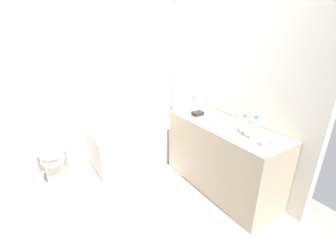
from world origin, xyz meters
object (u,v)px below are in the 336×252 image
sink_basin (226,125)px  sink_faucet (238,121)px  water_bottle_1 (193,106)px  bathtub (141,140)px  toilet_paper_roll (37,182)px  water_bottle_0 (244,125)px  soap_dish (213,119)px  bath_mat (168,173)px  toilet (53,157)px  amenity_basket (198,113)px  water_bottle_2 (255,129)px  drinking_glass_1 (266,142)px  drinking_glass_0 (274,142)px

sink_basin → sink_faucet: size_ratio=2.10×
water_bottle_1 → sink_faucet: bearing=-71.1°
bathtub → toilet_paper_roll: bearing=177.6°
bathtub → water_bottle_0: bathtub is taller
sink_basin → soap_dish: size_ratio=3.55×
sink_faucet → water_bottle_1: water_bottle_1 is taller
soap_dish → bath_mat: soap_dish is taller
toilet → toilet_paper_roll: toilet is taller
bathtub → toilet_paper_roll: 1.54m
sink_basin → toilet_paper_roll: bearing=146.3°
soap_dish → amenity_basket: bearing=104.9°
water_bottle_2 → bath_mat: size_ratio=0.44×
amenity_basket → drinking_glass_1: bearing=-90.5°
bathtub → toilet_paper_roll: size_ratio=11.26×
toilet → bathtub: bearing=91.7°
bathtub → bath_mat: bearing=-80.0°
drinking_glass_1 → water_bottle_0: bearing=77.5°
sink_basin → amenity_basket: amenity_basket is taller
water_bottle_2 → drinking_glass_0: (0.04, -0.21, -0.07)m
water_bottle_2 → toilet_paper_roll: (-2.00, 1.73, -0.94)m
sink_faucet → water_bottle_2: 0.44m
drinking_glass_0 → water_bottle_0: bearing=90.2°
toilet → sink_basin: bearing=57.8°
sink_basin → drinking_glass_1: size_ratio=3.19×
toilet → drinking_glass_0: (1.79, -1.96, 0.58)m
water_bottle_2 → drinking_glass_1: bearing=-102.6°
sink_faucet → drinking_glass_0: drinking_glass_0 is taller
drinking_glass_1 → toilet_paper_roll: bearing=135.9°
sink_faucet → drinking_glass_0: (-0.17, -0.59, 0.01)m
sink_faucet → toilet_paper_roll: sink_faucet is taller
bathtub → drinking_glass_0: (0.52, -1.87, 0.62)m
bathtub → amenity_basket: bearing=-60.7°
sink_basin → sink_faucet: (0.19, 0.00, 0.01)m
bathtub → water_bottle_0: size_ratio=7.27×
sink_basin → drinking_glass_0: bearing=-87.6°
water_bottle_0 → amenity_basket: size_ratio=1.50×
water_bottle_1 → drinking_glass_1: size_ratio=2.07×
sink_basin → bath_mat: (-0.38, 0.67, -0.91)m
toilet → sink_basin: (1.76, -1.36, 0.55)m
water_bottle_1 → water_bottle_2: water_bottle_2 is taller
bathtub → water_bottle_2: bathtub is taller
drinking_glass_0 → amenity_basket: (-0.07, 1.07, -0.02)m
water_bottle_2 → amenity_basket: size_ratio=1.80×
bath_mat → soap_dish: bearing=-46.4°
amenity_basket → bath_mat: 0.99m
sink_faucet → sink_basin: bearing=-180.0°
water_bottle_0 → soap_dish: size_ratio=2.33×
amenity_basket → drinking_glass_0: bearing=-86.5°
drinking_glass_1 → amenity_basket: (0.01, 1.04, -0.03)m
bathtub → bath_mat: 0.69m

